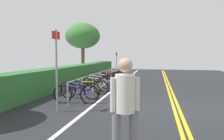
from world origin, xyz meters
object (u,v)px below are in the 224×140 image
Objects in this scene: bicycle_6 at (104,79)px; tree_mid at (83,36)px; bike_rack at (101,76)px; sign_post_far at (117,62)px; bicycle_7 at (109,77)px; pedestrian at (125,103)px; bicycle_1 at (80,90)px; bicycle_2 at (89,88)px; bicycle_3 at (95,84)px; sign_post_near at (56,63)px; bicycle_9 at (115,75)px; bicycle_4 at (98,82)px; bicycle_5 at (103,80)px; bicycle_8 at (111,76)px; bicycle_0 at (76,94)px.

bicycle_6 is 8.91m from tree_mid.
bike_rack is 4.22× the size of sign_post_far.
bike_rack is 2.15m from bicycle_7.
bicycle_1 is at bearing 29.31° from pedestrian.
bike_rack reaches higher than bicycle_2.
bicycle_1 is 1.00× the size of bicycle_3.
bicycle_2 is at bearing 178.22° from bicycle_3.
sign_post_near is 0.53× the size of tree_mid.
bicycle_2 is at bearing 24.44° from pedestrian.
sign_post_far is at bearing 2.16° from bicycle_3.
sign_post_far is at bearing 7.74° from bicycle_9.
bicycle_9 is (3.78, -0.05, -0.31)m from bike_rack.
bicycle_1 is 1.01× the size of pedestrian.
bicycle_4 is at bearing -0.40° from bicycle_1.
bicycle_6 is (3.29, 0.15, -0.00)m from bicycle_2.
pedestrian is at bearing -135.24° from sign_post_near.
bicycle_5 is at bearing -1.74° from bicycle_4.
bicycle_4 is at bearing 177.14° from bike_rack.
bicycle_9 is (1.66, -0.06, -0.00)m from bicycle_7.
pedestrian is at bearing -161.48° from bike_rack.
bicycle_7 is at bearing 1.51° from bicycle_3.
bicycle_8 is at bearing -143.14° from tree_mid.
tree_mid is (11.37, 4.12, 3.29)m from bicycle_1.
bicycle_3 is at bearing -178.49° from bicycle_7.
sign_post_far is (9.16, 0.29, 0.88)m from bicycle_0.
pedestrian is at bearing -155.56° from bicycle_2.
sign_post_far reaches higher than bicycle_9.
tree_mid is (5.41, 4.05, 3.30)m from bicycle_8.
bicycle_1 is (-2.99, 0.04, -0.29)m from bike_rack.
bicycle_9 is at bearing -0.74° from bicycle_1.
pedestrian reaches higher than bicycle_3.
bicycle_2 is at bearing -177.34° from bicycle_6.
pedestrian reaches higher than bicycle_2.
bicycle_3 reaches higher than bicycle_9.
bike_rack is 3.32× the size of sign_post_near.
bicycle_4 reaches higher than bicycle_9.
bicycle_5 reaches higher than bicycle_1.
bike_rack is 3.80m from bicycle_0.
bicycle_6 is at bearing 176.83° from bicycle_9.
bicycle_0 is 1.03× the size of bicycle_6.
bicycle_9 is (5.05, 0.03, -0.03)m from bicycle_3.
bicycle_0 is at bearing 32.58° from pedestrian.
sign_post_near is 10.38m from sign_post_far.
bicycle_3 is (1.71, -0.12, 0.01)m from bicycle_1.
bike_rack is 1.30m from bicycle_3.
bicycle_6 is at bearing 0.82° from sign_post_near.
bicycle_3 is 1.07× the size of bicycle_6.
sign_post_far is (5.37, 0.17, 0.60)m from bike_rack.
bicycle_6 is 0.98× the size of bicycle_8.
bicycle_1 is 12.53m from tree_mid.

